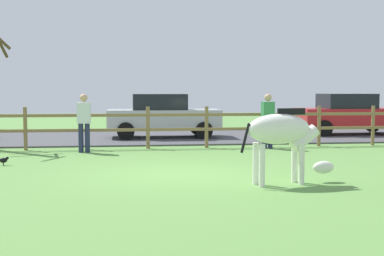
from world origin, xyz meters
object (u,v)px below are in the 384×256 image
at_px(zebra, 283,135).
at_px(crow_on_grass, 4,160).
at_px(parked_car_red, 349,114).
at_px(visitor_left_of_tree, 268,118).
at_px(parked_car_silver, 163,115).
at_px(visitor_right_of_tree, 84,120).

height_order(zebra, crow_on_grass, zebra).
relative_size(parked_car_red, visitor_left_of_tree, 2.44).
xyz_separation_m(zebra, parked_car_red, (5.75, 10.18, -0.08)).
relative_size(crow_on_grass, parked_car_red, 0.05).
height_order(parked_car_silver, parked_car_red, same).
bearing_deg(visitor_left_of_tree, zebra, -102.93).
bearing_deg(parked_car_red, crow_on_grass, -148.90).
height_order(parked_car_silver, visitor_left_of_tree, visitor_left_of_tree).
distance_m(parked_car_red, visitor_left_of_tree, 6.00).
bearing_deg(visitor_right_of_tree, visitor_left_of_tree, 3.80).
distance_m(crow_on_grass, visitor_left_of_tree, 7.62).
relative_size(parked_car_silver, visitor_right_of_tree, 2.45).
relative_size(zebra, crow_on_grass, 8.95).
height_order(visitor_left_of_tree, visitor_right_of_tree, same).
height_order(crow_on_grass, visitor_left_of_tree, visitor_left_of_tree).
relative_size(crow_on_grass, parked_car_silver, 0.05).
xyz_separation_m(parked_car_silver, visitor_right_of_tree, (-2.51, -4.04, 0.06)).
bearing_deg(parked_car_red, parked_car_silver, -176.57).
height_order(zebra, parked_car_silver, parked_car_silver).
height_order(parked_car_silver, visitor_right_of_tree, visitor_right_of_tree).
distance_m(parked_car_silver, visitor_left_of_tree, 4.67).
distance_m(parked_car_silver, parked_car_red, 7.24).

